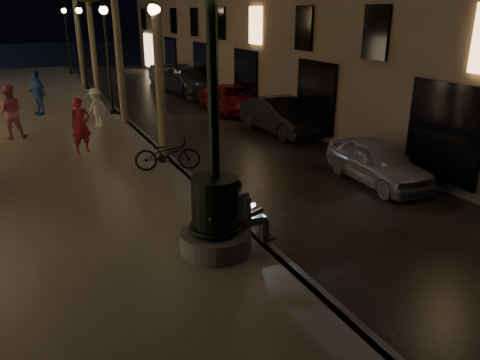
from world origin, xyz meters
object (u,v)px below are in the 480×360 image
seated_man_laptop (244,210)px  pedestrian_red (81,126)px  fountain_lamppost (215,202)px  car_front (378,162)px  pedestrian_white (96,108)px  pedestrian_pink (9,112)px  car_second (281,116)px  car_third (231,99)px  lamp_curb_a (157,61)px  lamp_curb_d (66,31)px  bicycle (168,154)px  pedestrian_blue (37,93)px  car_rear (189,81)px  lamp_curb_c (81,36)px  car_fifth (164,75)px  lamp_curb_b (107,45)px

seated_man_laptop → pedestrian_red: bearing=104.0°
fountain_lamppost → car_front: fountain_lamppost is taller
car_front → pedestrian_white: bearing=126.0°
fountain_lamppost → pedestrian_pink: (-3.47, 11.10, -0.03)m
fountain_lamppost → car_front: 6.21m
pedestrian_pink → car_second: bearing=163.8°
car_third → pedestrian_white: pedestrian_white is taller
lamp_curb_a → lamp_curb_d: (0.00, 24.00, 0.00)m
lamp_curb_d → bicycle: lamp_curb_d is taller
pedestrian_pink → pedestrian_blue: 4.21m
fountain_lamppost → car_front: size_ratio=1.45×
car_rear → bicycle: car_rear is taller
car_third → lamp_curb_c: bearing=126.1°
car_second → pedestrian_pink: (-9.67, 2.84, 0.48)m
car_fifth → bicycle: 18.25m
fountain_lamppost → lamp_curb_a: (0.70, 6.00, 2.02)m
fountain_lamppost → lamp_curb_c: (0.70, 22.00, 2.02)m
car_rear → car_fifth: (-0.29, 4.10, -0.11)m
lamp_curb_d → car_fifth: bearing=-55.8°
lamp_curb_b → car_fifth: size_ratio=1.21×
bicycle → lamp_curb_a: bearing=11.8°
seated_man_laptop → car_rear: size_ratio=0.26×
car_front → pedestrian_blue: 15.38m
lamp_curb_d → car_third: size_ratio=1.08×
car_third → pedestrian_blue: pedestrian_blue is taller
lamp_curb_d → pedestrian_red: (-2.09, -21.92, -2.13)m
lamp_curb_c → pedestrian_red: bearing=-98.6°
lamp_curb_a → bicycle: 2.69m
pedestrian_blue → bicycle: bearing=-13.3°
fountain_lamppost → lamp_curb_c: fountain_lamppost is taller
pedestrian_red → fountain_lamppost: bearing=-95.3°
pedestrian_blue → car_rear: bearing=82.5°
lamp_curb_a → lamp_curb_c: 16.00m
lamp_curb_a → pedestrian_pink: lamp_curb_a is taller
fountain_lamppost → car_second: fountain_lamppost is taller
fountain_lamppost → seated_man_laptop: (0.61, 0.00, -0.29)m
fountain_lamppost → pedestrian_white: size_ratio=3.36×
seated_man_laptop → car_second: bearing=55.9°
pedestrian_pink → lamp_curb_c: bearing=-110.7°
seated_man_laptop → lamp_curb_b: (0.09, 14.00, 2.31)m
car_front → pedestrian_white: (-6.16, 9.56, 0.36)m
fountain_lamppost → car_rear: fountain_lamppost is taller
lamp_curb_d → car_third: bearing=-72.0°
pedestrian_pink → lamp_curb_a: bearing=129.5°
fountain_lamppost → bicycle: (0.60, 5.12, -0.51)m
lamp_curb_d → pedestrian_red: 22.12m
pedestrian_pink → lamp_curb_b: bearing=-145.0°
car_third → fountain_lamppost: bearing=-110.9°
car_second → pedestrian_blue: size_ratio=2.17×
car_front → car_fifth: car_fifth is taller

